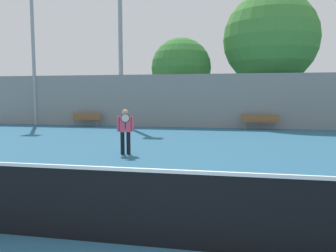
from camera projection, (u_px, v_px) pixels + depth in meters
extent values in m
plane|color=#285B7A|center=(154.00, 247.00, 4.49)|extent=(100.00, 100.00, 0.00)
cube|color=black|center=(154.00, 210.00, 4.44)|extent=(11.51, 0.03, 1.04)
cube|color=white|center=(154.00, 171.00, 4.39)|extent=(11.51, 0.04, 0.05)
cylinder|color=black|center=(123.00, 143.00, 11.40)|extent=(0.14, 0.14, 0.79)
cylinder|color=black|center=(128.00, 143.00, 11.43)|extent=(0.14, 0.14, 0.79)
cube|color=#DB4C6B|center=(125.00, 124.00, 11.35)|extent=(0.42, 0.31, 0.55)
cylinder|color=#DB4C6B|center=(118.00, 124.00, 11.32)|extent=(0.10, 0.10, 0.53)
cylinder|color=#DB4C6B|center=(132.00, 124.00, 11.38)|extent=(0.10, 0.10, 0.53)
sphere|color=tan|center=(125.00, 112.00, 11.31)|extent=(0.21, 0.21, 0.21)
cylinder|color=black|center=(125.00, 126.00, 11.08)|extent=(0.03, 0.03, 0.22)
torus|color=black|center=(125.00, 118.00, 11.05)|extent=(0.31, 0.12, 0.31)
cylinder|color=silver|center=(125.00, 118.00, 11.05)|extent=(0.25, 0.09, 0.27)
cube|color=brown|center=(260.00, 122.00, 19.51)|extent=(2.19, 0.40, 0.04)
cylinder|color=gray|center=(245.00, 126.00, 19.69)|extent=(0.06, 0.06, 0.45)
cylinder|color=gray|center=(276.00, 126.00, 19.37)|extent=(0.06, 0.06, 0.45)
cube|color=brown|center=(260.00, 118.00, 19.66)|extent=(2.19, 0.04, 0.40)
cube|color=brown|center=(86.00, 119.00, 21.56)|extent=(1.94, 0.40, 0.04)
cylinder|color=gray|center=(75.00, 123.00, 21.73)|extent=(0.06, 0.06, 0.45)
cylinder|color=gray|center=(97.00, 123.00, 21.44)|extent=(0.06, 0.06, 0.45)
cube|color=brown|center=(87.00, 116.00, 21.72)|extent=(1.94, 0.04, 0.40)
cylinder|color=#939399|center=(120.00, 38.00, 21.85)|extent=(0.28, 0.28, 11.68)
cylinder|color=#939399|center=(33.00, 47.00, 22.45)|extent=(0.23, 0.23, 10.65)
cube|color=gray|center=(214.00, 101.00, 20.55)|extent=(31.99, 0.06, 3.38)
cylinder|color=brown|center=(181.00, 108.00, 23.67)|extent=(0.46, 0.46, 2.29)
sphere|color=#387A33|center=(181.00, 68.00, 23.40)|extent=(4.25, 4.25, 4.25)
cylinder|color=brown|center=(269.00, 100.00, 23.29)|extent=(0.43, 0.43, 3.34)
sphere|color=#428438|center=(270.00, 39.00, 22.88)|extent=(6.55, 6.55, 6.55)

